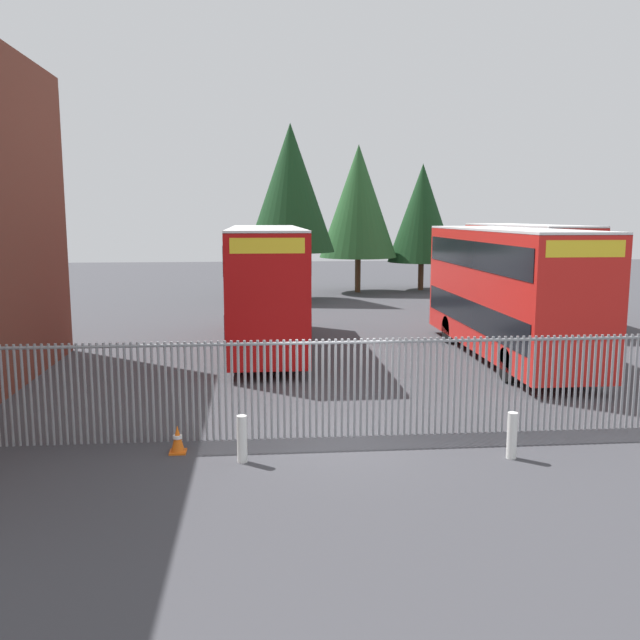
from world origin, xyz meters
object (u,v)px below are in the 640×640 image
(bollard_near_left, at_px, (242,439))
(bollard_center_front, at_px, (512,435))
(double_decker_bus_near_gate, at_px, (507,288))
(double_decker_bus_behind_fence_right, at_px, (524,267))
(double_decker_bus_behind_fence_left, at_px, (266,283))
(traffic_cone_by_gate, at_px, (178,439))

(bollard_near_left, xyz_separation_m, bollard_center_front, (5.40, -0.28, 0.00))
(bollard_near_left, relative_size, bollard_center_front, 1.00)
(double_decker_bus_near_gate, relative_size, double_decker_bus_behind_fence_right, 1.00)
(double_decker_bus_behind_fence_left, relative_size, bollard_center_front, 11.38)
(traffic_cone_by_gate, bearing_deg, bollard_near_left, -25.87)
(bollard_center_front, bearing_deg, bollard_near_left, 177.08)
(double_decker_bus_behind_fence_left, bearing_deg, double_decker_bus_near_gate, -17.21)
(bollard_center_front, bearing_deg, double_decker_bus_behind_fence_right, 67.79)
(double_decker_bus_behind_fence_left, bearing_deg, traffic_cone_by_gate, -100.08)
(double_decker_bus_behind_fence_right, bearing_deg, bollard_near_left, -125.43)
(double_decker_bus_behind_fence_right, height_order, bollard_center_front, double_decker_bus_behind_fence_right)
(double_decker_bus_behind_fence_left, bearing_deg, bollard_near_left, -93.08)
(double_decker_bus_near_gate, distance_m, double_decker_bus_behind_fence_left, 8.49)
(double_decker_bus_near_gate, distance_m, bollard_center_front, 10.23)
(double_decker_bus_behind_fence_left, height_order, double_decker_bus_behind_fence_right, same)
(bollard_near_left, bearing_deg, double_decker_bus_near_gate, 46.44)
(double_decker_bus_behind_fence_left, relative_size, traffic_cone_by_gate, 18.32)
(double_decker_bus_behind_fence_right, relative_size, bollard_center_front, 11.38)
(bollard_center_front, relative_size, traffic_cone_by_gate, 1.61)
(traffic_cone_by_gate, bearing_deg, double_decker_bus_near_gate, 40.29)
(bollard_center_front, xyz_separation_m, traffic_cone_by_gate, (-6.73, 0.92, -0.19))
(double_decker_bus_near_gate, relative_size, traffic_cone_by_gate, 18.32)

